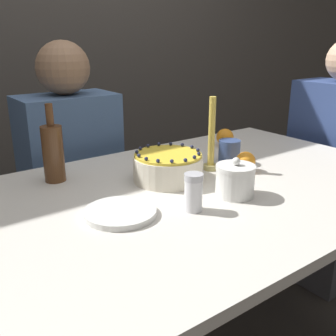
{
  "coord_description": "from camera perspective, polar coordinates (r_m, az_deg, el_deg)",
  "views": [
    {
      "loc": [
        -0.77,
        -0.87,
        1.21
      ],
      "look_at": [
        -0.04,
        0.1,
        0.8
      ],
      "focal_mm": 42.0,
      "sensor_mm": 36.0,
      "label": 1
    }
  ],
  "objects": [
    {
      "name": "dining_table",
      "position": [
        1.29,
        4.32,
        -7.11
      ],
      "size": [
        1.52,
        0.96,
        0.76
      ],
      "color": "beige",
      "rests_on": "ground_plane"
    },
    {
      "name": "wall_behind",
      "position": [
        2.4,
        -19.04,
        19.85
      ],
      "size": [
        8.0,
        0.05,
        2.6
      ],
      "color": "#4C4742",
      "rests_on": "ground_plane"
    },
    {
      "name": "orange_fruit_1",
      "position": [
        1.71,
        8.27,
        4.43
      ],
      "size": [
        0.07,
        0.07,
        0.07
      ],
      "color": "orange",
      "rests_on": "dining_table"
    },
    {
      "name": "person_man_blue_shirt",
      "position": [
        1.81,
        -13.52,
        -4.23
      ],
      "size": [
        0.4,
        0.34,
        1.2
      ],
      "rotation": [
        0.0,
        0.0,
        3.14
      ],
      "color": "#473D33",
      "rests_on": "ground_plane"
    },
    {
      "name": "person_woman_floral",
      "position": [
        2.1,
        22.58,
        -1.99
      ],
      "size": [
        0.34,
        0.4,
        1.2
      ],
      "rotation": [
        0.0,
        0.0,
        1.57
      ],
      "color": "#595960",
      "rests_on": "ground_plane"
    },
    {
      "name": "sugar_bowl",
      "position": [
        1.17,
        9.71,
        -1.77
      ],
      "size": [
        0.12,
        0.12,
        0.12
      ],
      "color": "white",
      "rests_on": "dining_table"
    },
    {
      "name": "orange_fruit_0",
      "position": [
        1.4,
        11.2,
        0.94
      ],
      "size": [
        0.07,
        0.07,
        0.07
      ],
      "color": "orange",
      "rests_on": "dining_table"
    },
    {
      "name": "sugar_shaker",
      "position": [
        1.06,
        3.71,
        -3.5
      ],
      "size": [
        0.05,
        0.05,
        0.11
      ],
      "color": "white",
      "rests_on": "dining_table"
    },
    {
      "name": "candle",
      "position": [
        1.37,
        6.32,
        3.89
      ],
      "size": [
        0.05,
        0.05,
        0.26
      ],
      "color": "tan",
      "rests_on": "dining_table"
    },
    {
      "name": "bottle",
      "position": [
        1.31,
        -16.34,
        2.21
      ],
      "size": [
        0.07,
        0.07,
        0.25
      ],
      "color": "brown",
      "rests_on": "dining_table"
    },
    {
      "name": "cake",
      "position": [
        1.28,
        0.0,
        0.17
      ],
      "size": [
        0.23,
        0.23,
        0.1
      ],
      "color": "#EFE5CC",
      "rests_on": "dining_table"
    },
    {
      "name": "cup",
      "position": [
        1.47,
        8.88,
        2.36
      ],
      "size": [
        0.08,
        0.08,
        0.09
      ],
      "color": "#384C7F",
      "rests_on": "dining_table"
    },
    {
      "name": "plate_stack",
      "position": [
        1.05,
        -6.96,
        -6.43
      ],
      "size": [
        0.19,
        0.19,
        0.02
      ],
      "color": "white",
      "rests_on": "dining_table"
    }
  ]
}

